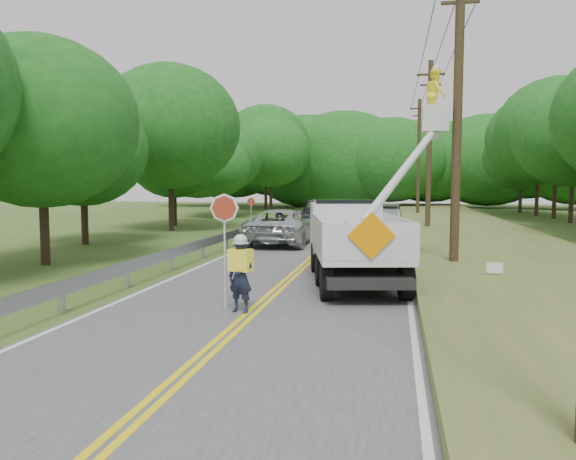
# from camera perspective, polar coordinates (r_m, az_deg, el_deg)

# --- Properties ---
(ground) EXTENTS (140.00, 140.00, 0.00)m
(ground) POSITION_cam_1_polar(r_m,az_deg,el_deg) (10.56, -6.36, -10.91)
(ground) COLOR #35581C
(ground) RESTS_ON ground
(road) EXTENTS (7.20, 96.00, 0.03)m
(road) POSITION_cam_1_polar(r_m,az_deg,el_deg) (24.06, 3.65, -1.94)
(road) COLOR #474749
(road) RESTS_ON ground
(guardrail) EXTENTS (0.18, 48.00, 0.77)m
(guardrail) POSITION_cam_1_polar(r_m,az_deg,el_deg) (25.70, -5.00, -0.29)
(guardrail) COLOR #A3A6AB
(guardrail) RESTS_ON ground
(utility_poles) EXTENTS (1.60, 43.30, 10.00)m
(utility_poles) POSITION_cam_1_polar(r_m,az_deg,el_deg) (26.88, 15.36, 9.85)
(utility_poles) COLOR black
(utility_poles) RESTS_ON ground
(tall_grass_verge) EXTENTS (7.00, 96.00, 0.30)m
(tall_grass_verge) POSITION_cam_1_polar(r_m,az_deg,el_deg) (24.18, 20.59, -1.87)
(tall_grass_verge) COLOR #4F5F29
(tall_grass_verge) RESTS_ON ground
(treeline_left) EXTENTS (10.19, 54.92, 11.29)m
(treeline_left) POSITION_cam_1_polar(r_m,az_deg,el_deg) (41.83, -7.97, 8.85)
(treeline_left) COLOR #332319
(treeline_left) RESTS_ON ground
(treeline_horizon) EXTENTS (55.79, 13.62, 11.85)m
(treeline_horizon) POSITION_cam_1_polar(r_m,az_deg,el_deg) (65.99, 9.17, 7.12)
(treeline_horizon) COLOR #174E18
(treeline_horizon) RESTS_ON ground
(flagger) EXTENTS (1.07, 0.53, 2.62)m
(flagger) POSITION_cam_1_polar(r_m,az_deg,el_deg) (12.13, -4.99, -4.19)
(flagger) COLOR #191E33
(flagger) RESTS_ON road
(bucket_truck) EXTENTS (4.53, 6.93, 6.54)m
(bucket_truck) POSITION_cam_1_polar(r_m,az_deg,el_deg) (16.92, 7.22, 0.26)
(bucket_truck) COLOR black
(bucket_truck) RESTS_ON road
(suv_silver) EXTENTS (2.73, 5.92, 1.64)m
(suv_silver) POSITION_cam_1_polar(r_m,az_deg,el_deg) (25.70, -0.60, 0.37)
(suv_silver) COLOR #B8BBBF
(suv_silver) RESTS_ON road
(suv_darkgrey) EXTENTS (3.43, 6.39, 1.76)m
(suv_darkgrey) POSITION_cam_1_polar(r_m,az_deg,el_deg) (37.73, 3.21, 1.90)
(suv_darkgrey) COLOR #3A3C43
(suv_darkgrey) RESTS_ON road
(stop_sign_permanent) EXTENTS (0.35, 0.33, 2.13)m
(stop_sign_permanent) POSITION_cam_1_polar(r_m,az_deg,el_deg) (28.14, -3.85, 1.85)
(stop_sign_permanent) COLOR #A3A6AB
(stop_sign_permanent) RESTS_ON ground
(yard_sign) EXTENTS (0.45, 0.06, 0.65)m
(yard_sign) POSITION_cam_1_polar(r_m,az_deg,el_deg) (16.49, 20.67, -3.80)
(yard_sign) COLOR white
(yard_sign) RESTS_ON ground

